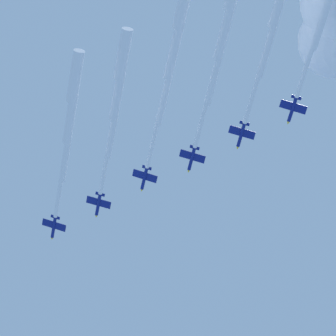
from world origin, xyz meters
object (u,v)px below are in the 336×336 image
jet_port_inner (117,95)px  jet_starboard_inner (174,48)px  jet_lead (70,117)px  jet_port_mid (225,29)px

jet_port_inner → jet_starboard_inner: size_ratio=0.87×
jet_lead → jet_starboard_inner: 39.28m
jet_port_mid → jet_starboard_inner: bearing=35.3°
jet_port_inner → jet_port_mid: (-34.69, -17.19, -0.14)m
jet_lead → jet_port_inner: size_ratio=1.04×
jet_port_inner → jet_starboard_inner: bearing=-160.0°
jet_lead → jet_port_mid: size_ratio=0.95×
jet_port_inner → jet_starboard_inner: (-21.42, -7.81, 2.43)m
jet_port_inner → jet_starboard_inner: 22.93m
jet_port_mid → jet_lead: bearing=28.4°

